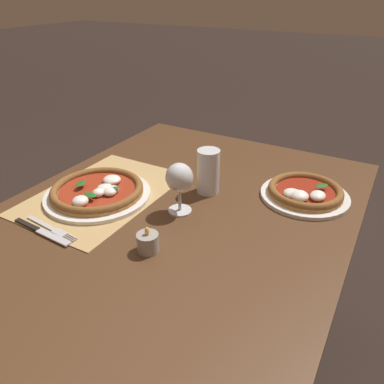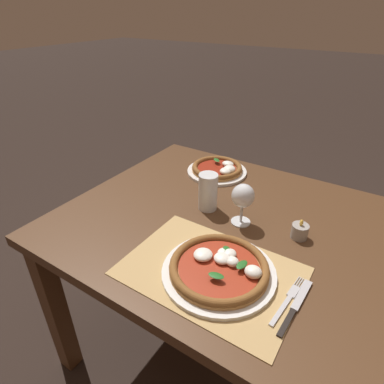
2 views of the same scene
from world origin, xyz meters
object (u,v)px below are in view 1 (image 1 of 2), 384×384
Objects in this scene: wine_glass at (179,180)px; fork at (51,229)px; pizza_near at (98,191)px; pizza_far at (305,193)px; knife at (42,232)px; pint_glass at (208,172)px; votive_candle at (148,243)px.

fork is (0.26, -0.26, -0.10)m from wine_glass.
pizza_near is 0.29m from wine_glass.
pizza_far is 1.78× the size of wine_glass.
pint_glass is at bearing 146.52° from knife.
pint_glass is at bearing 146.13° from fork.
votive_candle is at bearing 7.92° from wine_glass.
knife is (0.02, -0.01, 0.00)m from fork.
wine_glass is at bearing -49.15° from pizza_far.
pizza_far is at bearing 111.56° from pint_glass.
knife is at bearing -33.48° from pint_glass.
wine_glass reaches higher than pint_glass.
votive_candle is (0.46, -0.27, 0.00)m from pizza_far.
knife is at bearing -25.82° from fork.
knife is 2.99× the size of votive_candle.
pizza_near is 2.29× the size of pint_glass.
knife is at bearing -0.18° from pizza_near.
wine_glass is (-0.06, 0.27, 0.08)m from pizza_near.
pizza_near is at bearing -60.81° from pizza_far.
fork is 2.79× the size of votive_candle.
pizza_far is 3.82× the size of votive_candle.
knife is (0.28, -0.27, -0.10)m from wine_glass.
fork is (0.20, 0.01, -0.02)m from pizza_near.
pizza_far is at bearing 149.39° from votive_candle.
wine_glass is 0.72× the size of knife.
pint_glass reaches higher than pizza_far.
votive_candle is at bearing -30.61° from pizza_far.
wine_glass is at bearing 135.28° from fork.
pizza_far is 1.28× the size of knife.
pint_glass reaches higher than knife.
pint_glass is 0.72× the size of fork.
wine_glass is 0.15m from pint_glass.
wine_glass reaches higher than fork.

